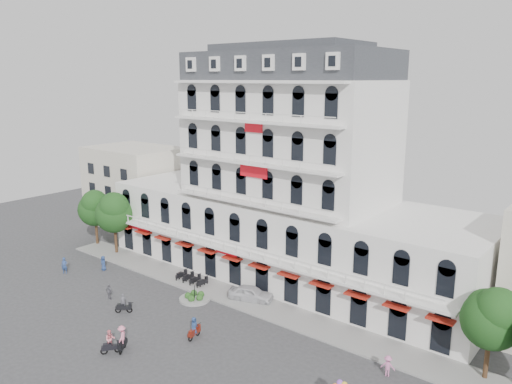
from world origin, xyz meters
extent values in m
plane|color=#38383A|center=(0.00, 0.00, 0.00)|extent=(120.00, 120.00, 0.00)
cube|color=gray|center=(0.00, 9.00, 0.08)|extent=(53.00, 4.00, 0.16)
cube|color=silver|center=(0.00, 18.00, 4.50)|extent=(45.00, 14.00, 9.00)
cube|color=silver|center=(0.00, 18.00, 15.50)|extent=(22.00, 12.00, 13.00)
cube|color=#2D3035|center=(0.00, 18.00, 23.50)|extent=(21.56, 11.76, 3.00)
cube|color=#2D3035|center=(0.00, 18.00, 25.40)|extent=(15.84, 8.64, 0.80)
cube|color=#B02215|center=(0.00, 10.50, 3.50)|extent=(40.50, 1.00, 0.15)
cube|color=#B30B15|center=(0.00, 11.88, 13.00)|extent=(3.50, 0.10, 1.40)
cube|color=beige|center=(-30.00, 20.00, 6.00)|extent=(14.00, 10.00, 12.00)
cylinder|color=gray|center=(-3.00, 6.00, 0.12)|extent=(3.20, 3.20, 0.24)
cylinder|color=black|center=(-3.00, 6.00, 0.90)|extent=(0.08, 0.08, 1.40)
sphere|color=#244818|center=(-2.30, 6.00, 0.45)|extent=(0.70, 0.70, 0.70)
sphere|color=#244818|center=(-2.78, 6.66, 0.45)|extent=(0.70, 0.70, 0.70)
sphere|color=#244818|center=(-3.56, 6.42, 0.45)|extent=(0.70, 0.70, 0.70)
sphere|color=#244818|center=(-3.57, 5.60, 0.45)|extent=(0.70, 0.70, 0.70)
sphere|color=#244818|center=(-2.80, 5.33, 0.45)|extent=(0.70, 0.70, 0.70)
cylinder|color=#382314|center=(-26.00, 10.00, 1.76)|extent=(0.36, 0.36, 3.52)
sphere|color=#133C16|center=(-26.00, 10.00, 4.96)|extent=(4.48, 4.48, 4.48)
sphere|color=#133C16|center=(-25.50, 9.70, 6.00)|extent=(3.52, 3.52, 3.52)
sphere|color=#133C16|center=(-26.40, 10.30, 5.60)|extent=(3.20, 3.20, 3.20)
cylinder|color=#382314|center=(-21.00, 9.50, 1.87)|extent=(0.36, 0.36, 3.74)
sphere|color=#133C16|center=(-21.00, 9.50, 5.27)|extent=(4.76, 4.76, 4.76)
sphere|color=#133C16|center=(-20.50, 9.20, 6.38)|extent=(3.74, 3.74, 3.74)
sphere|color=#133C16|center=(-21.40, 9.80, 5.95)|extent=(3.40, 3.40, 3.40)
cylinder|color=#382314|center=(24.00, 10.00, 1.72)|extent=(0.36, 0.36, 3.43)
sphere|color=#133C16|center=(24.00, 10.00, 4.84)|extent=(4.37, 4.37, 4.37)
sphere|color=#133C16|center=(24.50, 9.70, 5.85)|extent=(3.43, 3.43, 3.43)
sphere|color=#133C16|center=(23.60, 10.30, 5.46)|extent=(3.12, 3.12, 3.12)
imported|color=silver|center=(1.58, 9.50, 0.79)|extent=(4.99, 3.33, 1.58)
cube|color=black|center=(-6.33, -0.32, 0.55)|extent=(1.36, 1.25, 0.35)
torus|color=black|center=(-5.92, 0.04, 0.28)|extent=(0.53, 0.49, 0.60)
torus|color=black|center=(-6.75, -0.68, 0.28)|extent=(0.53, 0.49, 0.60)
imported|color=#55545B|center=(-6.33, -0.32, 1.20)|extent=(0.65, 0.63, 1.50)
cube|color=black|center=(-1.08, -5.50, 0.55)|extent=(1.14, 1.43, 0.35)
torus|color=black|center=(-0.77, -5.05, 0.28)|extent=(0.44, 0.56, 0.60)
torus|color=black|center=(-1.40, -5.96, 0.28)|extent=(0.44, 0.56, 0.60)
imported|color=pink|center=(-1.08, -5.50, 1.27)|extent=(0.97, 1.01, 1.65)
cube|color=maroon|center=(2.52, 0.53, 0.55)|extent=(0.60, 1.54, 0.35)
torus|color=black|center=(2.43, 1.07, 0.28)|extent=(0.22, 0.61, 0.60)
torus|color=black|center=(2.62, -0.01, 0.28)|extent=(0.22, 0.61, 0.60)
imported|color=navy|center=(2.52, 0.53, 1.21)|extent=(0.61, 0.82, 1.53)
cube|color=black|center=(-0.67, -4.64, 0.55)|extent=(1.14, 1.43, 0.35)
torus|color=black|center=(-0.35, -5.09, 0.28)|extent=(0.44, 0.56, 0.60)
torus|color=black|center=(-0.98, -4.19, 0.28)|extent=(0.44, 0.56, 0.60)
imported|color=pink|center=(-0.67, -4.64, 1.35)|extent=(1.21, 1.33, 1.80)
imported|color=navy|center=(-17.31, 5.00, 0.88)|extent=(0.92, 0.66, 1.76)
imported|color=slate|center=(-9.99, 0.65, 0.81)|extent=(0.97, 0.46, 1.61)
imported|color=#D06EA4|center=(18.08, 5.80, 0.84)|extent=(1.19, 0.85, 1.67)
imported|color=navy|center=(-20.00, 1.59, 0.96)|extent=(0.84, 0.79, 1.92)
sphere|color=#994CD8|center=(17.29, -0.25, 2.23)|extent=(0.44, 0.44, 0.44)
camera|label=1|loc=(31.55, -27.00, 22.17)|focal=35.00mm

